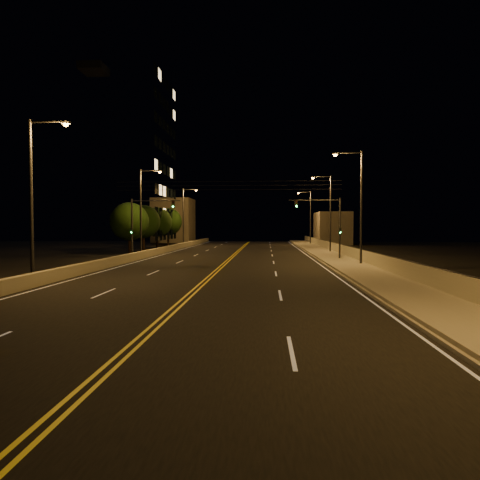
# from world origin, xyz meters

# --- Properties ---
(ground) EXTENTS (160.00, 160.00, 0.00)m
(ground) POSITION_xyz_m (0.00, 0.00, 0.00)
(ground) COLOR black
(ground) RESTS_ON ground
(road) EXTENTS (18.00, 120.00, 0.02)m
(road) POSITION_xyz_m (0.00, 20.00, 0.01)
(road) COLOR black
(road) RESTS_ON ground
(sidewalk) EXTENTS (3.60, 120.00, 0.30)m
(sidewalk) POSITION_xyz_m (10.80, 20.00, 0.15)
(sidewalk) COLOR gray
(sidewalk) RESTS_ON ground
(curb) EXTENTS (0.14, 120.00, 0.15)m
(curb) POSITION_xyz_m (8.93, 20.00, 0.07)
(curb) COLOR gray
(curb) RESTS_ON ground
(parapet_wall) EXTENTS (0.30, 120.00, 1.00)m
(parapet_wall) POSITION_xyz_m (12.45, 20.00, 0.80)
(parapet_wall) COLOR #AEA991
(parapet_wall) RESTS_ON sidewalk
(jersey_barrier) EXTENTS (0.45, 120.00, 0.79)m
(jersey_barrier) POSITION_xyz_m (-9.38, 20.00, 0.40)
(jersey_barrier) COLOR #AEA991
(jersey_barrier) RESTS_ON ground
(distant_building_right) EXTENTS (6.00, 10.00, 6.11)m
(distant_building_right) POSITION_xyz_m (16.50, 69.09, 3.06)
(distant_building_right) COLOR gray
(distant_building_right) RESTS_ON ground
(distant_building_left) EXTENTS (8.00, 8.00, 9.28)m
(distant_building_left) POSITION_xyz_m (-16.00, 75.20, 4.64)
(distant_building_left) COLOR gray
(distant_building_left) RESTS_ON ground
(parapet_rail) EXTENTS (0.06, 120.00, 0.06)m
(parapet_rail) POSITION_xyz_m (12.45, 20.00, 1.33)
(parapet_rail) COLOR black
(parapet_rail) RESTS_ON parapet_wall
(lane_markings) EXTENTS (17.32, 116.00, 0.00)m
(lane_markings) POSITION_xyz_m (0.00, 19.93, 0.02)
(lane_markings) COLOR silver
(lane_markings) RESTS_ON road
(streetlight_1) EXTENTS (2.55, 0.28, 9.77)m
(streetlight_1) POSITION_xyz_m (11.54, 24.98, 5.60)
(streetlight_1) COLOR #2D2D33
(streetlight_1) RESTS_ON ground
(streetlight_2) EXTENTS (2.55, 0.28, 9.77)m
(streetlight_2) POSITION_xyz_m (11.54, 41.27, 5.60)
(streetlight_2) COLOR #2D2D33
(streetlight_2) RESTS_ON ground
(streetlight_3) EXTENTS (2.55, 0.28, 9.77)m
(streetlight_3) POSITION_xyz_m (11.54, 63.91, 5.60)
(streetlight_3) COLOR #2D2D33
(streetlight_3) RESTS_ON ground
(streetlight_4) EXTENTS (2.55, 0.28, 9.77)m
(streetlight_4) POSITION_xyz_m (-9.94, 13.65, 5.60)
(streetlight_4) COLOR #2D2D33
(streetlight_4) RESTS_ON ground
(streetlight_5) EXTENTS (2.55, 0.28, 9.77)m
(streetlight_5) POSITION_xyz_m (-9.94, 34.52, 5.60)
(streetlight_5) COLOR #2D2D33
(streetlight_5) RESTS_ON ground
(streetlight_6) EXTENTS (2.55, 0.28, 9.77)m
(streetlight_6) POSITION_xyz_m (-9.94, 57.48, 5.60)
(streetlight_6) COLOR #2D2D33
(streetlight_6) RESTS_ON ground
(traffic_signal_right) EXTENTS (5.11, 0.31, 6.21)m
(traffic_signal_right) POSITION_xyz_m (10.01, 30.38, 3.92)
(traffic_signal_right) COLOR #2D2D33
(traffic_signal_right) RESTS_ON ground
(traffic_signal_left) EXTENTS (5.11, 0.31, 6.21)m
(traffic_signal_left) POSITION_xyz_m (-8.81, 30.38, 3.92)
(traffic_signal_left) COLOR #2D2D33
(traffic_signal_left) RESTS_ON ground
(overhead_wires) EXTENTS (22.00, 0.03, 0.83)m
(overhead_wires) POSITION_xyz_m (0.00, 29.50, 7.40)
(overhead_wires) COLOR black
(building_tower) EXTENTS (24.00, 15.00, 29.95)m
(building_tower) POSITION_xyz_m (-24.65, 55.71, 14.40)
(building_tower) COLOR gray
(building_tower) RESTS_ON ground
(tree_0) EXTENTS (4.70, 4.70, 6.37)m
(tree_0) POSITION_xyz_m (-12.98, 38.81, 4.01)
(tree_0) COLOR black
(tree_0) RESTS_ON ground
(tree_1) EXTENTS (4.80, 4.80, 6.50)m
(tree_1) POSITION_xyz_m (-13.94, 47.47, 4.10)
(tree_1) COLOR black
(tree_1) RESTS_ON ground
(tree_2) EXTENTS (4.78, 4.78, 6.47)m
(tree_2) POSITION_xyz_m (-13.79, 54.20, 4.08)
(tree_2) COLOR black
(tree_2) RESTS_ON ground
(tree_3) EXTENTS (4.96, 4.96, 6.73)m
(tree_3) POSITION_xyz_m (-13.88, 61.81, 4.24)
(tree_3) COLOR black
(tree_3) RESTS_ON ground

